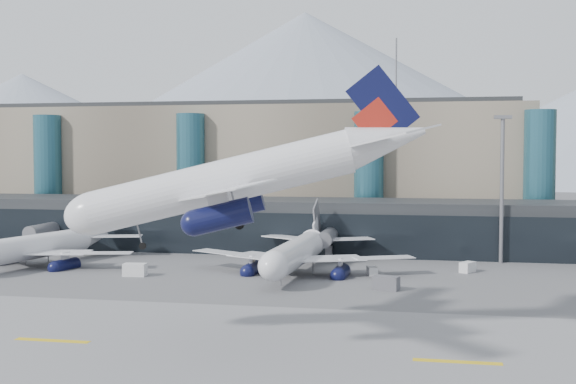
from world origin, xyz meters
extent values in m
plane|color=#515154|center=(0.00, 0.00, 0.00)|extent=(900.00, 900.00, 0.00)
cube|color=slate|center=(0.00, -15.00, 0.02)|extent=(400.00, 40.00, 0.04)
cube|color=gold|center=(-20.00, -15.00, 0.05)|extent=(8.00, 1.00, 0.02)
cube|color=gold|center=(20.00, -15.00, 0.05)|extent=(8.00, 1.00, 0.02)
cube|color=black|center=(0.00, 58.00, 5.00)|extent=(170.00, 18.00, 10.00)
cube|color=black|center=(0.00, 49.10, 4.00)|extent=(170.00, 0.40, 8.00)
cylinder|color=slate|center=(-55.00, 47.00, 4.20)|extent=(2.80, 14.00, 2.80)
cube|color=slate|center=(-55.00, 47.00, 1.20)|extent=(1.20, 1.20, 2.40)
cylinder|color=slate|center=(0.00, 47.00, 4.20)|extent=(2.80, 14.00, 2.80)
cube|color=slate|center=(0.00, 47.00, 1.20)|extent=(1.20, 1.20, 2.40)
cube|color=gray|center=(-25.00, 90.00, 15.00)|extent=(130.00, 30.00, 30.00)
cube|color=black|center=(-25.00, 90.00, 30.50)|extent=(123.50, 28.00, 1.00)
cylinder|color=#255767|center=(-70.00, 74.00, 14.00)|extent=(6.40, 6.40, 28.00)
cylinder|color=#255767|center=(-35.00, 74.00, 14.00)|extent=(6.40, 6.40, 28.00)
cylinder|color=#255767|center=(5.00, 74.00, 14.00)|extent=(6.40, 6.40, 28.00)
cylinder|color=#255767|center=(40.00, 74.00, 14.00)|extent=(6.40, 6.40, 28.00)
cylinder|color=slate|center=(10.00, 90.00, 38.00)|extent=(0.40, 0.40, 16.00)
cone|color=gray|center=(-260.00, 380.00, 37.50)|extent=(320.00, 320.00, 75.00)
cone|color=gray|center=(-60.00, 380.00, 55.00)|extent=(400.00, 400.00, 110.00)
cylinder|color=slate|center=(30.00, 48.00, 12.50)|extent=(0.70, 0.70, 25.00)
cube|color=slate|center=(30.00, 48.00, 25.30)|extent=(3.00, 1.20, 0.60)
cylinder|color=silver|center=(-0.87, -12.71, 18.00)|extent=(26.44, 8.10, 4.32)
ellipsoid|color=silver|center=(-13.78, -14.62, 18.00)|extent=(6.62, 5.16, 4.32)
cone|color=silver|center=(15.71, -10.25, 18.22)|extent=(8.01, 5.37, 4.32)
cube|color=silver|center=(2.34, -21.65, 17.29)|extent=(15.55, 19.04, 0.22)
cylinder|color=#0B0E34|center=(0.53, -19.66, 15.08)|extent=(5.51, 3.12, 2.38)
cube|color=silver|center=(16.48, -15.41, 18.43)|extent=(8.75, 10.01, 0.17)
cube|color=silver|center=(-0.40, -3.22, 17.29)|extent=(11.38, 19.67, 0.22)
cylinder|color=#0B0E34|center=(-1.54, -5.65, 15.08)|extent=(5.51, 3.12, 2.38)
cube|color=silver|center=(14.95, -5.09, 18.43)|extent=(6.76, 10.38, 0.17)
cube|color=#0B0E34|center=(16.08, -10.19, 21.67)|extent=(6.42, 1.20, 7.61)
cube|color=#A01E13|center=(14.98, -10.36, 20.38)|extent=(4.32, 0.93, 4.16)
cylinder|color=slate|center=(-9.91, -14.05, 15.19)|extent=(0.18, 0.18, 3.46)
cylinder|color=black|center=(-9.91, -14.05, 13.68)|extent=(0.80, 0.38, 0.77)
cylinder|color=black|center=(0.61, -15.11, 13.68)|extent=(1.03, 0.52, 0.99)
cylinder|color=black|center=(-0.15, -9.98, 13.68)|extent=(1.03, 0.52, 0.99)
cylinder|color=silver|center=(-47.36, 31.00, 4.62)|extent=(9.85, 25.29, 4.14)
cone|color=silver|center=(-43.62, 46.64, 4.83)|extent=(5.69, 7.91, 4.14)
cube|color=silver|center=(-38.25, 30.66, 3.93)|extent=(18.72, 9.53, 0.21)
cylinder|color=#0B0E34|center=(-40.67, 29.77, 1.82)|extent=(3.38, 5.40, 2.28)
cube|color=silver|center=(-38.75, 45.48, 5.03)|extent=(9.89, 5.79, 0.17)
cube|color=silver|center=(-55.63, 34.81, 3.93)|extent=(17.77, 15.87, 0.21)
cylinder|color=#0B0E34|center=(-53.88, 32.93, 1.82)|extent=(3.38, 5.40, 2.28)
cube|color=silver|center=(-48.48, 47.80, 5.03)|extent=(9.33, 8.83, 0.17)
cube|color=#0B0E34|center=(-43.53, 46.99, 8.14)|extent=(1.68, 6.08, 7.30)
cube|color=silver|center=(-43.78, 45.94, 6.90)|extent=(1.24, 4.09, 3.99)
cylinder|color=slate|center=(-49.39, 22.49, 1.92)|extent=(0.17, 0.17, 3.32)
cylinder|color=black|center=(-49.39, 22.49, 0.47)|extent=(0.43, 0.78, 0.74)
cylinder|color=black|center=(-44.69, 31.46, 0.47)|extent=(0.58, 1.01, 0.95)
cylinder|color=black|center=(-49.53, 32.62, 0.47)|extent=(0.58, 1.01, 0.95)
cylinder|color=silver|center=(-2.77, 31.00, 4.84)|extent=(5.60, 26.39, 4.34)
ellipsoid|color=silver|center=(-3.41, 17.91, 4.84)|extent=(4.63, 6.28, 4.34)
cone|color=silver|center=(-1.96, 47.83, 5.06)|extent=(4.70, 7.69, 4.34)
cube|color=silver|center=(6.67, 32.42, 4.12)|extent=(19.74, 12.98, 0.22)
cylinder|color=#0B0E34|center=(4.35, 31.03, 1.91)|extent=(2.64, 5.35, 2.39)
cube|color=silver|center=(3.28, 47.58, 5.27)|extent=(10.40, 7.54, 0.17)
cube|color=silver|center=(-12.03, 33.32, 4.12)|extent=(19.53, 14.36, 0.22)
cylinder|color=#0B0E34|center=(-9.86, 31.72, 1.91)|extent=(2.64, 5.35, 2.39)
cube|color=silver|center=(-7.20, 48.09, 5.27)|extent=(10.28, 8.20, 0.17)
cube|color=slate|center=(-1.94, 48.21, 8.53)|extent=(0.57, 6.49, 7.65)
cube|color=silver|center=(-1.99, 47.08, 7.23)|extent=(0.51, 4.35, 4.18)
cylinder|color=slate|center=(-3.22, 21.84, 2.02)|extent=(0.18, 0.18, 3.48)
cylinder|color=black|center=(-3.22, 21.84, 0.50)|extent=(0.31, 0.78, 0.77)
cylinder|color=black|center=(-0.11, 32.00, 0.50)|extent=(0.43, 1.01, 0.99)
cylinder|color=black|center=(-5.32, 32.25, 0.50)|extent=(0.43, 1.01, 0.99)
cube|color=silver|center=(-27.20, 23.28, 0.98)|extent=(3.63, 2.25, 1.95)
cube|color=gold|center=(-8.23, 38.04, 0.74)|extent=(1.94, 2.78, 1.48)
cube|color=#545359|center=(11.76, 19.05, 0.97)|extent=(3.87, 2.73, 1.95)
cube|color=silver|center=(23.76, 36.62, 0.83)|extent=(2.85, 3.29, 1.66)
cube|color=silver|center=(8.92, 30.96, 0.68)|extent=(1.96, 2.61, 1.35)
camera|label=1|loc=(16.99, -81.33, 18.89)|focal=45.00mm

